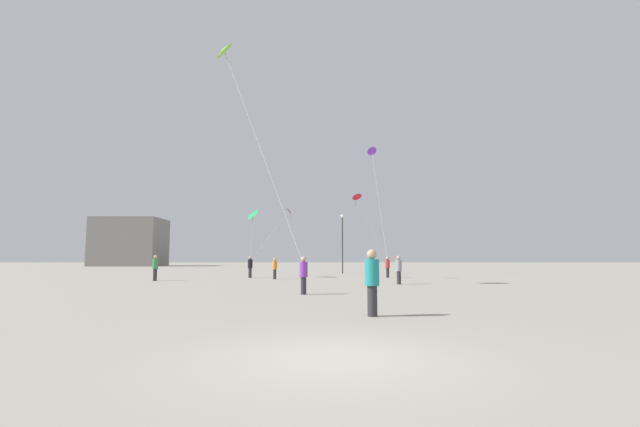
% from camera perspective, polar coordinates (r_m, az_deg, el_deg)
% --- Properties ---
extents(ground_plane, '(300.00, 300.00, 0.00)m').
position_cam_1_polar(ground_plane, '(7.56, 1.76, -18.11)').
color(ground_plane, '#9E9689').
extents(person_in_grey, '(0.38, 0.38, 1.75)m').
position_cam_1_polar(person_in_grey, '(27.87, 10.12, -7.01)').
color(person_in_grey, '#2D2D33').
rests_on(person_in_grey, ground_plane).
extents(person_in_red, '(0.37, 0.37, 1.72)m').
position_cam_1_polar(person_in_red, '(36.81, 8.71, -6.72)').
color(person_in_red, '#2D2D33').
rests_on(person_in_red, ground_plane).
extents(person_in_purple, '(0.37, 0.37, 1.68)m').
position_cam_1_polar(person_in_purple, '(19.87, -2.14, -7.75)').
color(person_in_purple, '#2D2D33').
rests_on(person_in_purple, ground_plane).
extents(person_in_black, '(0.38, 0.38, 1.75)m').
position_cam_1_polar(person_in_black, '(36.51, -9.00, -6.70)').
color(person_in_black, '#2D2D33').
rests_on(person_in_black, ground_plane).
extents(person_in_orange, '(0.35, 0.35, 1.62)m').
position_cam_1_polar(person_in_orange, '(34.04, -5.86, -6.94)').
color(person_in_orange, '#2D2D33').
rests_on(person_in_orange, ground_plane).
extents(person_in_green, '(0.40, 0.40, 1.81)m').
position_cam_1_polar(person_in_green, '(33.51, -20.49, -6.44)').
color(person_in_green, '#2D2D33').
rests_on(person_in_green, ground_plane).
extents(person_in_teal, '(0.40, 0.40, 1.86)m').
position_cam_1_polar(person_in_teal, '(12.57, 6.73, -8.45)').
color(person_in_teal, '#2D2D33').
rests_on(person_in_teal, ground_plane).
extents(kite_emerald_delta, '(1.20, 1.51, 4.27)m').
position_cam_1_polar(kite_emerald_delta, '(37.15, -8.72, -0.19)').
color(kite_emerald_delta, green).
extents(kite_violet_diamond, '(1.22, 9.02, 11.77)m').
position_cam_1_polar(kite_violet_diamond, '(46.35, 6.70, 7.88)').
color(kite_violet_diamond, purple).
extents(kite_crimson_diamond, '(3.19, 2.50, 5.38)m').
position_cam_1_polar(kite_crimson_diamond, '(34.85, 4.81, 2.07)').
color(kite_crimson_diamond, red).
extents(kite_lime_diamond, '(5.78, 6.58, 13.39)m').
position_cam_1_polar(kite_lime_diamond, '(28.95, -12.28, 19.82)').
color(kite_lime_diamond, '#8CD12D').
extents(kite_magenta_diamond, '(3.11, 7.59, 5.32)m').
position_cam_1_polar(kite_magenta_diamond, '(43.46, -4.07, 0.32)').
color(kite_magenta_diamond, '#D12899').
extents(building_left_hall, '(12.53, 10.10, 9.39)m').
position_cam_1_polar(building_left_hall, '(95.41, -23.30, -3.42)').
color(building_left_hall, gray).
rests_on(building_left_hall, ground_plane).
extents(lamppost_east, '(0.36, 0.36, 6.13)m').
position_cam_1_polar(lamppost_east, '(45.91, 2.91, -2.76)').
color(lamppost_east, '#2D2D30').
rests_on(lamppost_east, ground_plane).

